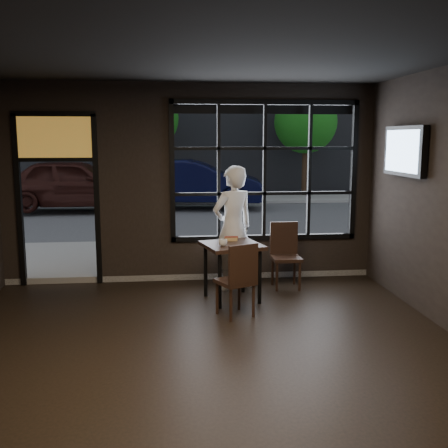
{
  "coord_description": "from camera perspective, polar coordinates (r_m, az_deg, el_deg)",
  "views": [
    {
      "loc": [
        -0.35,
        -4.95,
        2.33
      ],
      "look_at": [
        0.4,
        2.2,
        1.15
      ],
      "focal_mm": 42.0,
      "sensor_mm": 36.0,
      "label": 1
    }
  ],
  "objects": [
    {
      "name": "building_across",
      "position": [
        28.42,
        -5.49,
        19.77
      ],
      "size": [
        28.0,
        12.0,
        15.0
      ],
      "primitive_type": "cube",
      "color": "#5B5956",
      "rests_on": "ground"
    },
    {
      "name": "maroon_car",
      "position": [
        17.29,
        -15.92,
        4.24
      ],
      "size": [
        4.75,
        1.99,
        1.61
      ],
      "primitive_type": "imported",
      "rotation": [
        0.0,
        0.0,
        1.55
      ],
      "color": "black",
      "rests_on": "street_asphalt"
    },
    {
      "name": "chair_near",
      "position": [
        6.93,
        1.23,
        -6.01
      ],
      "size": [
        0.57,
        0.57,
        1.0
      ],
      "primitive_type": "cube",
      "rotation": [
        0.0,
        0.0,
        3.58
      ],
      "color": "black",
      "rests_on": "floor"
    },
    {
      "name": "stained_transom",
      "position": [
        8.63,
        -17.92,
        9.01
      ],
      "size": [
        1.2,
        0.06,
        0.7
      ],
      "primitive_type": "cube",
      "color": "orange",
      "rests_on": "ground"
    },
    {
      "name": "tv",
      "position": [
        7.79,
        19.08,
        7.52
      ],
      "size": [
        0.13,
        1.18,
        0.69
      ],
      "primitive_type": "cube",
      "color": "black",
      "rests_on": "wall_right"
    },
    {
      "name": "street_asphalt",
      "position": [
        29.04,
        -5.28,
        4.65
      ],
      "size": [
        60.0,
        41.0,
        0.04
      ],
      "primitive_type": "cube",
      "color": "#545456",
      "rests_on": "ground"
    },
    {
      "name": "tree_left",
      "position": [
        19.91,
        -8.7,
        11.34
      ],
      "size": [
        2.55,
        2.55,
        4.35
      ],
      "color": "#332114",
      "rests_on": "street_asphalt"
    },
    {
      "name": "man",
      "position": [
        8.08,
        0.97,
        -0.42
      ],
      "size": [
        0.83,
        0.72,
        1.92
      ],
      "primitive_type": "imported",
      "rotation": [
        0.0,
        0.0,
        3.6
      ],
      "color": "silver",
      "rests_on": "floor"
    },
    {
      "name": "cafe_table",
      "position": [
        7.61,
        0.88,
        -5.22
      ],
      "size": [
        0.95,
        0.95,
        0.84
      ],
      "primitive_type": "cube",
      "rotation": [
        0.0,
        0.0,
        0.26
      ],
      "color": "black",
      "rests_on": "floor"
    },
    {
      "name": "window_frame",
      "position": [
        8.6,
        4.43,
        5.77
      ],
      "size": [
        3.06,
        0.12,
        2.28
      ],
      "primitive_type": "cube",
      "color": "black",
      "rests_on": "ground"
    },
    {
      "name": "ceiling",
      "position": [
        5.04,
        -2.04,
        19.38
      ],
      "size": [
        6.0,
        7.0,
        0.02
      ],
      "primitive_type": "cube",
      "color": "black",
      "rests_on": "ground"
    },
    {
      "name": "navy_car",
      "position": [
        17.39,
        -3.33,
        4.47
      ],
      "size": [
        4.79,
        2.19,
        1.52
      ],
      "primitive_type": "imported",
      "rotation": [
        0.0,
        0.0,
        1.44
      ],
      "color": "black",
      "rests_on": "street_asphalt"
    },
    {
      "name": "tree_right",
      "position": [
        21.05,
        8.87,
        10.89
      ],
      "size": [
        2.45,
        2.45,
        4.18
      ],
      "color": "#332114",
      "rests_on": "street_asphalt"
    },
    {
      "name": "floor",
      "position": [
        5.48,
        -1.84,
        -15.94
      ],
      "size": [
        6.0,
        7.0,
        0.02
      ],
      "primitive_type": "cube",
      "color": "black",
      "rests_on": "ground"
    },
    {
      "name": "hotdog",
      "position": [
        7.71,
        0.79,
        -1.62
      ],
      "size": [
        0.21,
        0.1,
        0.06
      ],
      "primitive_type": null,
      "rotation": [
        0.0,
        0.0,
        -0.08
      ],
      "color": "tan",
      "rests_on": "cafe_table"
    },
    {
      "name": "cup",
      "position": [
        7.34,
        -0.12,
        -2.05
      ],
      "size": [
        0.17,
        0.17,
        0.1
      ],
      "primitive_type": "imported",
      "rotation": [
        0.0,
        0.0,
        0.48
      ],
      "color": "silver",
      "rests_on": "cafe_table"
    },
    {
      "name": "chair_window",
      "position": [
        8.26,
        6.79,
        -3.47
      ],
      "size": [
        0.44,
        0.44,
        1.02
      ],
      "primitive_type": "cube",
      "rotation": [
        0.0,
        0.0,
        -0.01
      ],
      "color": "black",
      "rests_on": "floor"
    }
  ]
}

